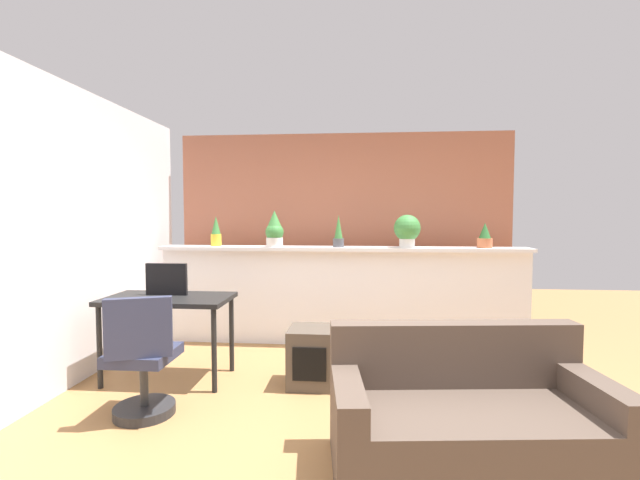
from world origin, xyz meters
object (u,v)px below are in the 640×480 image
Objects in this scene: potted_plant_3 at (407,230)px; side_cube_shelf at (312,357)px; potted_plant_4 at (485,237)px; potted_plant_0 at (216,232)px; potted_plant_2 at (338,233)px; couch at (467,421)px; desk at (168,306)px; tv_monitor at (167,279)px; office_chair at (142,366)px; potted_plant_1 at (275,230)px.

potted_plant_3 reaches higher than side_cube_shelf.
potted_plant_0 is at bearing 179.27° from potted_plant_4.
potted_plant_2 is at bearing -178.80° from potted_plant_4.
potted_plant_2 is at bearing 110.08° from couch.
potted_plant_3 is 1.32× the size of potted_plant_4.
potted_plant_2 is 0.33× the size of desk.
office_chair is at bearing -77.45° from tv_monitor.
desk is 2.90× the size of tv_monitor.
potted_plant_2 is (0.72, 0.01, -0.03)m from potted_plant_1.
tv_monitor is (-0.09, -1.12, -0.39)m from potted_plant_0.
potted_plant_0 is 0.70× the size of side_cube_shelf.
desk is at bearing -142.43° from potted_plant_2.
office_chair is (-1.34, -1.87, -0.89)m from potted_plant_2.
potted_plant_4 is (3.03, -0.04, -0.04)m from potted_plant_0.
tv_monitor is 0.42× the size of office_chair.
side_cube_shelf is (0.54, -1.15, -1.06)m from potted_plant_1.
desk is at bearing -123.58° from potted_plant_1.
potted_plant_0 reaches higher than office_chair.
potted_plant_4 is (1.60, 0.03, -0.04)m from potted_plant_2.
tv_monitor is 0.98m from office_chair.
potted_plant_1 reaches higher than office_chair.
potted_plant_3 is 0.73× the size of side_cube_shelf.
potted_plant_0 is at bearing 135.46° from side_cube_shelf.
potted_plant_1 reaches higher than potted_plant_4.
potted_plant_4 reaches higher than side_cube_shelf.
side_cube_shelf is at bearing -128.55° from potted_plant_3.
potted_plant_2 is at bearing -178.17° from potted_plant_3.
potted_plant_3 is at bearing 51.45° from side_cube_shelf.
potted_plant_4 is (0.84, 0.01, -0.08)m from potted_plant_3.
desk is at bearing -159.22° from potted_plant_4.
office_chair is at bearing -79.71° from desk.
potted_plant_1 is 0.45× the size of office_chair.
tv_monitor is at bearing 175.57° from side_cube_shelf.
couch is (0.09, -2.34, -1.04)m from potted_plant_3.
side_cube_shelf is at bearing 131.56° from couch.
office_chair is 2.23m from couch.
tv_monitor is at bearing -145.30° from potted_plant_2.
potted_plant_3 is 0.33× the size of desk.
tv_monitor is 0.76× the size of side_cube_shelf.
potted_plant_3 is 0.40× the size of office_chair.
side_cube_shelf is at bearing -1.06° from desk.
potted_plant_1 is 2.98m from couch.
side_cube_shelf is at bearing -146.26° from potted_plant_4.
tv_monitor is at bearing -154.73° from potted_plant_3.
potted_plant_0 is 1.27× the size of potted_plant_4.
potted_plant_3 reaches higher than potted_plant_0.
potted_plant_3 is 0.22× the size of couch.
potted_plant_0 reaches higher than desk.
side_cube_shelf is (1.16, 0.72, -0.14)m from office_chair.
potted_plant_3 is at bearing 25.27° from tv_monitor.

